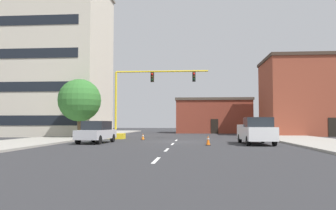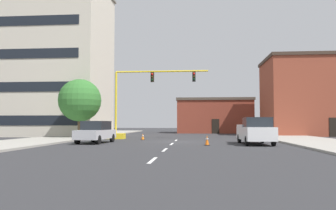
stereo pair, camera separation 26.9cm
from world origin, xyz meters
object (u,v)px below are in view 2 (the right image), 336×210
Objects in this scene: sedan_silver_near_left at (96,132)px; traffic_cone_roadside_a at (207,140)px; pickup_truck_white at (255,131)px; traffic_cone_roadside_b at (143,137)px; tree_left_near at (80,100)px; traffic_signal_gantry at (129,116)px.

traffic_cone_roadside_a is at bearing -13.27° from sedan_silver_near_left.
traffic_cone_roadside_b is at bearing 148.27° from pickup_truck_white.
tree_left_near reaches higher than pickup_truck_white.
traffic_cone_roadside_b is (2.89, 5.29, -0.59)m from sedan_silver_near_left.
sedan_silver_near_left is at bearing 166.73° from traffic_cone_roadside_a.
traffic_cone_roadside_a is at bearing -50.93° from traffic_signal_gantry.
traffic_signal_gantry is 12.02m from traffic_cone_roadside_a.
traffic_signal_gantry is 16.96× the size of traffic_cone_roadside_b.
sedan_silver_near_left is 6.33× the size of traffic_cone_roadside_a.
tree_left_near is 16.15m from traffic_cone_roadside_a.
sedan_silver_near_left is at bearing -99.43° from traffic_signal_gantry.
pickup_truck_white reaches higher than traffic_cone_roadside_b.
traffic_cone_roadside_b is (1.70, -1.87, -2.02)m from traffic_signal_gantry.
traffic_signal_gantry is 2.19× the size of sedan_silver_near_left.
traffic_signal_gantry reaches higher than traffic_cone_roadside_b.
tree_left_near is at bearing 154.19° from pickup_truck_white.
traffic_cone_roadside_a is (-3.61, -1.53, -0.61)m from pickup_truck_white.
traffic_cone_roadside_a is at bearing -51.78° from traffic_cone_roadside_b.
sedan_silver_near_left reaches higher than traffic_cone_roadside_b.
pickup_truck_white is 1.17× the size of sedan_silver_near_left.
traffic_cone_roadside_b is (-5.78, 7.33, -0.07)m from traffic_cone_roadside_a.
tree_left_near is at bearing 177.89° from traffic_signal_gantry.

